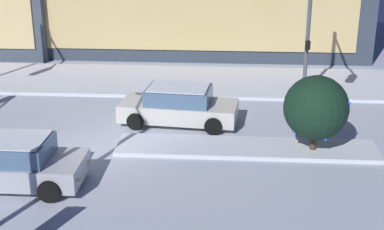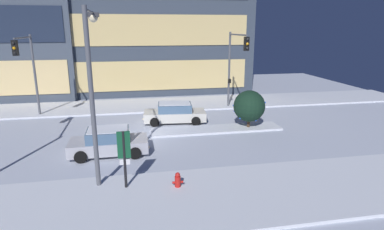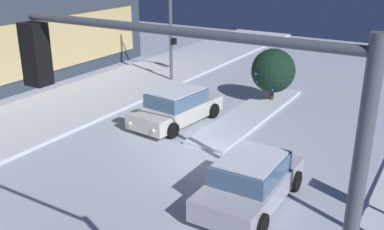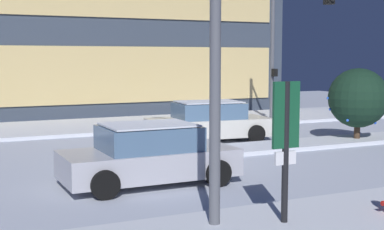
% 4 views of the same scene
% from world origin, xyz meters
% --- Properties ---
extents(ground, '(52.00, 52.00, 0.00)m').
position_xyz_m(ground, '(0.00, 0.00, 0.00)').
color(ground, silver).
extents(curb_strip_far, '(52.00, 5.20, 0.14)m').
position_xyz_m(curb_strip_far, '(0.00, 8.48, 0.07)').
color(curb_strip_far, silver).
rests_on(curb_strip_far, ground).
extents(median_strip, '(9.00, 1.80, 0.14)m').
position_xyz_m(median_strip, '(5.19, 0.39, 0.07)').
color(median_strip, silver).
rests_on(median_strip, ground).
extents(car_near, '(4.37, 2.15, 1.49)m').
position_xyz_m(car_near, '(-1.85, -2.74, 0.71)').
color(car_near, '#B7B7C1').
rests_on(car_near, ground).
extents(car_far, '(4.75, 2.48, 1.49)m').
position_xyz_m(car_far, '(2.61, 2.82, 0.71)').
color(car_far, silver).
rests_on(car_far, ground).
extents(traffic_light_corner_far_right, '(0.32, 4.41, 6.53)m').
position_xyz_m(traffic_light_corner_far_right, '(7.93, 5.07, 4.45)').
color(traffic_light_corner_far_right, '#565960').
rests_on(traffic_light_corner_far_right, ground).
extents(decorated_tree_median, '(2.18, 2.19, 2.73)m').
position_xyz_m(decorated_tree_median, '(7.46, 0.29, 1.63)').
color(decorated_tree_median, '#473323').
rests_on(decorated_tree_median, ground).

